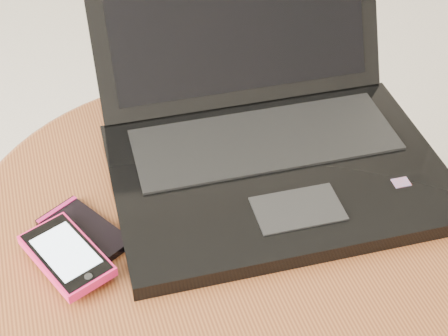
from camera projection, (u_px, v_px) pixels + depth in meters
name	position (u px, v px, depth m)	size (l,w,h in m)	color
table	(216.00, 272.00, 0.83)	(0.58, 0.58, 0.46)	#542718
laptop	(265.00, 125.00, 0.82)	(0.41, 0.40, 0.24)	black
phone_black	(84.00, 232.00, 0.74)	(0.10, 0.12, 0.01)	black
phone_pink	(66.00, 255.00, 0.70)	(0.09, 0.12, 0.01)	#E51B5F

